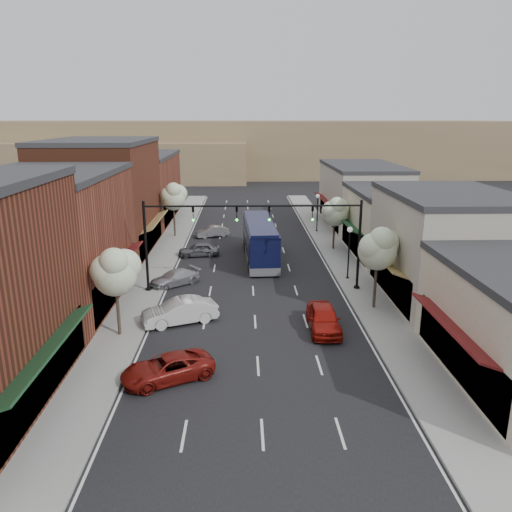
{
  "coord_description": "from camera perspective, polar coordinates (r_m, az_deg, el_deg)",
  "views": [
    {
      "loc": [
        -0.76,
        -28.18,
        12.9
      ],
      "look_at": [
        0.28,
        10.07,
        2.2
      ],
      "focal_mm": 35.0,
      "sensor_mm": 36.0,
      "label": 1
    }
  ],
  "objects": [
    {
      "name": "bldg_right_far",
      "position": [
        62.58,
        11.92,
        6.8
      ],
      "size": [
        9.14,
        16.1,
        7.4
      ],
      "color": "#A59E8D",
      "rests_on": "ground"
    },
    {
      "name": "hill_far",
      "position": [
        118.39,
        -1.21,
        12.28
      ],
      "size": [
        120.0,
        30.0,
        12.0
      ],
      "primitive_type": "cube",
      "color": "#7A6647",
      "rests_on": "ground"
    },
    {
      "name": "parked_car_c",
      "position": [
        40.01,
        -9.3,
        -2.5
      ],
      "size": [
        4.31,
        3.88,
        1.2
      ],
      "primitive_type": "imported",
      "rotation": [
        0.0,
        0.0,
        -0.91
      ],
      "color": "#A4A4A9",
      "rests_on": "ground"
    },
    {
      "name": "bldg_right_midfar",
      "position": [
        49.36,
        15.55,
        3.67
      ],
      "size": [
        9.14,
        12.1,
        6.4
      ],
      "color": "beige",
      "rests_on": "ground"
    },
    {
      "name": "tree_right_near",
      "position": [
        34.44,
        13.83,
        0.96
      ],
      "size": [
        2.85,
        2.65,
        5.95
      ],
      "color": "#47382B",
      "rests_on": "ground"
    },
    {
      "name": "bldg_right_midnear",
      "position": [
        38.2,
        20.78,
        0.97
      ],
      "size": [
        9.14,
        12.1,
        7.9
      ],
      "color": "#A59E8D",
      "rests_on": "ground"
    },
    {
      "name": "tree_left_near",
      "position": [
        30.37,
        -15.77,
        -1.59
      ],
      "size": [
        2.85,
        2.65,
        5.69
      ],
      "color": "#47382B",
      "rests_on": "ground"
    },
    {
      "name": "tree_left_far",
      "position": [
        55.27,
        -9.39,
        6.78
      ],
      "size": [
        2.85,
        2.65,
        6.13
      ],
      "color": "#47382B",
      "rests_on": "ground"
    },
    {
      "name": "lamp_post_far",
      "position": [
        57.69,
        7.04,
        5.63
      ],
      "size": [
        0.44,
        0.44,
        4.44
      ],
      "color": "black",
      "rests_on": "ground"
    },
    {
      "name": "curb_right",
      "position": [
        49.03,
        7.61,
        0.32
      ],
      "size": [
        0.25,
        73.0,
        0.17
      ],
      "primitive_type": "cube",
      "color": "gray",
      "rests_on": "ground"
    },
    {
      "name": "parked_car_e",
      "position": [
        55.65,
        -5.06,
        2.8
      ],
      "size": [
        3.93,
        2.67,
        1.23
      ],
      "primitive_type": "imported",
      "rotation": [
        0.0,
        0.0,
        -1.16
      ],
      "color": "#929297",
      "rests_on": "ground"
    },
    {
      "name": "bldg_left_far",
      "position": [
        66.16,
        -13.4,
        7.61
      ],
      "size": [
        10.14,
        18.1,
        8.4
      ],
      "color": "brown",
      "rests_on": "ground"
    },
    {
      "name": "ground",
      "position": [
        31.0,
        -0.0,
        -8.97
      ],
      "size": [
        160.0,
        160.0,
        0.0
      ],
      "primitive_type": "plane",
      "color": "black",
      "rests_on": "ground"
    },
    {
      "name": "coach_bus",
      "position": [
        46.37,
        0.42,
        1.87
      ],
      "size": [
        3.09,
        11.89,
        3.6
      ],
      "rotation": [
        0.0,
        0.0,
        0.04
      ],
      "color": "black",
      "rests_on": "ground"
    },
    {
      "name": "bldg_left_midnear",
      "position": [
        37.65,
        -22.48,
        1.77
      ],
      "size": [
        10.14,
        14.1,
        9.4
      ],
      "color": "brown",
      "rests_on": "ground"
    },
    {
      "name": "parked_car_b",
      "position": [
        32.71,
        -8.73,
        -6.28
      ],
      "size": [
        5.13,
        3.37,
        1.6
      ],
      "primitive_type": "imported",
      "rotation": [
        0.0,
        0.0,
        -1.19
      ],
      "color": "silver",
      "rests_on": "ground"
    },
    {
      "name": "bldg_left_midfar",
      "position": [
        50.59,
        -17.1,
        6.41
      ],
      "size": [
        10.14,
        14.1,
        10.9
      ],
      "color": "#5F2C1B",
      "rests_on": "ground"
    },
    {
      "name": "sidewalk_right",
      "position": [
        49.27,
        9.22,
        0.33
      ],
      "size": [
        2.8,
        73.0,
        0.15
      ],
      "primitive_type": "cube",
      "color": "gray",
      "rests_on": "ground"
    },
    {
      "name": "tree_right_far",
      "position": [
        49.78,
        9.05,
        5.12
      ],
      "size": [
        2.85,
        2.65,
        5.43
      ],
      "color": "#47382B",
      "rests_on": "ground"
    },
    {
      "name": "sidewalk_left",
      "position": [
        49.01,
        -10.46,
        0.18
      ],
      "size": [
        2.8,
        73.0,
        0.15
      ],
      "primitive_type": "cube",
      "color": "gray",
      "rests_on": "ground"
    },
    {
      "name": "lamp_post_near",
      "position": [
        40.83,
        10.6,
        1.33
      ],
      "size": [
        0.44,
        0.44,
        4.44
      ],
      "color": "black",
      "rests_on": "ground"
    },
    {
      "name": "signal_mast_right",
      "position": [
        37.66,
        8.25,
        2.76
      ],
      "size": [
        8.22,
        0.46,
        7.0
      ],
      "color": "black",
      "rests_on": "ground"
    },
    {
      "name": "red_hatchback",
      "position": [
        31.56,
        7.73,
        -7.08
      ],
      "size": [
        1.94,
        4.69,
        1.59
      ],
      "primitive_type": "imported",
      "rotation": [
        0.0,
        0.0,
        -0.01
      ],
      "color": "maroon",
      "rests_on": "ground"
    },
    {
      "name": "signal_mast_left",
      "position": [
        37.43,
        -8.98,
        2.65
      ],
      "size": [
        8.22,
        0.46,
        7.0
      ],
      "color": "black",
      "rests_on": "ground"
    },
    {
      "name": "curb_left",
      "position": [
        48.81,
        -8.84,
        0.2
      ],
      "size": [
        0.25,
        73.0,
        0.17
      ],
      "primitive_type": "cube",
      "color": "gray",
      "rests_on": "ground"
    },
    {
      "name": "parked_car_a",
      "position": [
        26.2,
        -10.09,
        -12.51
      ],
      "size": [
        5.15,
        4.0,
        1.3
      ],
      "primitive_type": "imported",
      "rotation": [
        0.0,
        0.0,
        -1.11
      ],
      "color": "maroon",
      "rests_on": "ground"
    },
    {
      "name": "hill_near",
      "position": [
        109.28,
        -14.61,
        10.46
      ],
      "size": [
        50.0,
        20.0,
        8.0
      ],
      "primitive_type": "cube",
      "color": "#7A6647",
      "rests_on": "ground"
    },
    {
      "name": "parked_car_d",
      "position": [
        47.97,
        -6.54,
        0.74
      ],
      "size": [
        4.08,
        2.15,
        1.32
      ],
      "primitive_type": "imported",
      "rotation": [
        0.0,
        0.0,
        -1.42
      ],
      "color": "#53545A",
      "rests_on": "ground"
    }
  ]
}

